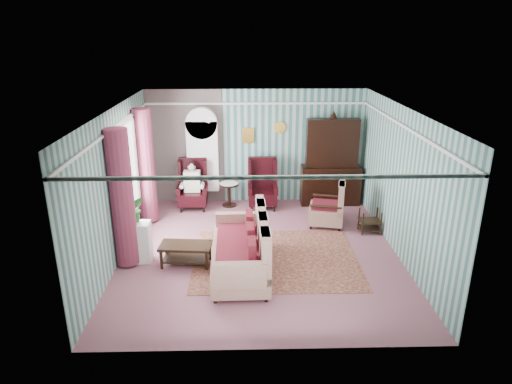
{
  "coord_description": "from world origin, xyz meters",
  "views": [
    {
      "loc": [
        -0.29,
        -8.32,
        4.28
      ],
      "look_at": [
        -0.06,
        0.6,
        1.08
      ],
      "focal_mm": 32.0,
      "sensor_mm": 36.0,
      "label": 1
    }
  ],
  "objects_px": {
    "dresser_hutch": "(332,159)",
    "coffee_table": "(186,254)",
    "wingback_left": "(192,185)",
    "plant_stand": "(137,242)",
    "bookcase": "(203,161)",
    "floral_armchair": "(327,203)",
    "wingback_right": "(263,184)",
    "round_side_table": "(229,195)",
    "sofa": "(240,249)",
    "nest_table": "(370,221)",
    "seated_woman": "(193,186)"
  },
  "relations": [
    {
      "from": "plant_stand",
      "to": "dresser_hutch",
      "type": "bearing_deg",
      "value": 35.08
    },
    {
      "from": "bookcase",
      "to": "wingback_right",
      "type": "relative_size",
      "value": 1.79
    },
    {
      "from": "plant_stand",
      "to": "sofa",
      "type": "xyz_separation_m",
      "value": [
        2.0,
        -0.5,
        0.07
      ]
    },
    {
      "from": "bookcase",
      "to": "nest_table",
      "type": "relative_size",
      "value": 4.15
    },
    {
      "from": "nest_table",
      "to": "plant_stand",
      "type": "relative_size",
      "value": 0.68
    },
    {
      "from": "nest_table",
      "to": "coffee_table",
      "type": "relative_size",
      "value": 0.55
    },
    {
      "from": "wingback_left",
      "to": "dresser_hutch",
      "type": "bearing_deg",
      "value": 4.41
    },
    {
      "from": "wingback_right",
      "to": "floral_armchair",
      "type": "height_order",
      "value": "wingback_right"
    },
    {
      "from": "nest_table",
      "to": "sofa",
      "type": "relative_size",
      "value": 0.24
    },
    {
      "from": "seated_woman",
      "to": "round_side_table",
      "type": "distance_m",
      "value": 0.96
    },
    {
      "from": "plant_stand",
      "to": "floral_armchair",
      "type": "xyz_separation_m",
      "value": [
        3.97,
        1.63,
        0.14
      ]
    },
    {
      "from": "nest_table",
      "to": "dresser_hutch",
      "type": "bearing_deg",
      "value": 107.39
    },
    {
      "from": "wingback_right",
      "to": "coffee_table",
      "type": "xyz_separation_m",
      "value": [
        -1.58,
        -2.93,
        -0.42
      ]
    },
    {
      "from": "dresser_hutch",
      "to": "coffee_table",
      "type": "height_order",
      "value": "dresser_hutch"
    },
    {
      "from": "sofa",
      "to": "nest_table",
      "type": "bearing_deg",
      "value": -60.68
    },
    {
      "from": "floral_armchair",
      "to": "round_side_table",
      "type": "bearing_deg",
      "value": 73.48
    },
    {
      "from": "round_side_table",
      "to": "coffee_table",
      "type": "distance_m",
      "value": 3.17
    },
    {
      "from": "wingback_left",
      "to": "nest_table",
      "type": "bearing_deg",
      "value": -20.85
    },
    {
      "from": "round_side_table",
      "to": "sofa",
      "type": "distance_m",
      "value": 3.42
    },
    {
      "from": "floral_armchair",
      "to": "plant_stand",
      "type": "bearing_deg",
      "value": 125.0
    },
    {
      "from": "sofa",
      "to": "bookcase",
      "type": "bearing_deg",
      "value": 13.33
    },
    {
      "from": "wingback_left",
      "to": "round_side_table",
      "type": "bearing_deg",
      "value": 9.46
    },
    {
      "from": "plant_stand",
      "to": "floral_armchair",
      "type": "height_order",
      "value": "floral_armchair"
    },
    {
      "from": "dresser_hutch",
      "to": "sofa",
      "type": "bearing_deg",
      "value": -123.17
    },
    {
      "from": "dresser_hutch",
      "to": "coffee_table",
      "type": "bearing_deg",
      "value": -136.19
    },
    {
      "from": "bookcase",
      "to": "round_side_table",
      "type": "height_order",
      "value": "bookcase"
    },
    {
      "from": "dresser_hutch",
      "to": "sofa",
      "type": "height_order",
      "value": "dresser_hutch"
    },
    {
      "from": "round_side_table",
      "to": "floral_armchair",
      "type": "distance_m",
      "value": 2.61
    },
    {
      "from": "dresser_hutch",
      "to": "floral_armchair",
      "type": "bearing_deg",
      "value": -103.37
    },
    {
      "from": "coffee_table",
      "to": "wingback_left",
      "type": "bearing_deg",
      "value": 93.24
    },
    {
      "from": "bookcase",
      "to": "floral_armchair",
      "type": "xyz_separation_m",
      "value": [
        2.92,
        -1.51,
        -0.58
      ]
    },
    {
      "from": "seated_woman",
      "to": "nest_table",
      "type": "relative_size",
      "value": 2.19
    },
    {
      "from": "floral_armchair",
      "to": "coffee_table",
      "type": "distance_m",
      "value": 3.53
    },
    {
      "from": "round_side_table",
      "to": "nest_table",
      "type": "relative_size",
      "value": 1.11
    },
    {
      "from": "round_side_table",
      "to": "plant_stand",
      "type": "distance_m",
      "value": 3.36
    },
    {
      "from": "wingback_right",
      "to": "round_side_table",
      "type": "height_order",
      "value": "wingback_right"
    },
    {
      "from": "nest_table",
      "to": "plant_stand",
      "type": "distance_m",
      "value": 5.02
    },
    {
      "from": "nest_table",
      "to": "plant_stand",
      "type": "height_order",
      "value": "plant_stand"
    },
    {
      "from": "bookcase",
      "to": "floral_armchair",
      "type": "distance_m",
      "value": 3.34
    },
    {
      "from": "wingback_left",
      "to": "sofa",
      "type": "height_order",
      "value": "wingback_left"
    },
    {
      "from": "seated_woman",
      "to": "plant_stand",
      "type": "distance_m",
      "value": 2.87
    },
    {
      "from": "bookcase",
      "to": "plant_stand",
      "type": "relative_size",
      "value": 2.8
    },
    {
      "from": "sofa",
      "to": "dresser_hutch",
      "type": "bearing_deg",
      "value": -34.47
    },
    {
      "from": "plant_stand",
      "to": "sofa",
      "type": "height_order",
      "value": "sofa"
    },
    {
      "from": "wingback_left",
      "to": "plant_stand",
      "type": "bearing_deg",
      "value": -106.22
    },
    {
      "from": "round_side_table",
      "to": "coffee_table",
      "type": "relative_size",
      "value": 0.62
    },
    {
      "from": "wingback_right",
      "to": "wingback_left",
      "type": "bearing_deg",
      "value": 180.0
    },
    {
      "from": "wingback_left",
      "to": "seated_woman",
      "type": "distance_m",
      "value": 0.04
    },
    {
      "from": "floral_armchair",
      "to": "coffee_table",
      "type": "relative_size",
      "value": 1.12
    },
    {
      "from": "bookcase",
      "to": "wingback_left",
      "type": "relative_size",
      "value": 1.79
    }
  ]
}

